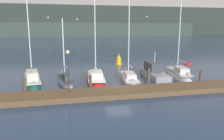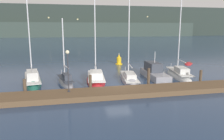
% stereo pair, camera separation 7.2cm
% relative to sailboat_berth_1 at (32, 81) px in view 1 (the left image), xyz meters
% --- Properties ---
extents(ground_plane, '(400.00, 400.00, 0.00)m').
position_rel_sailboat_berth_1_xyz_m(ground_plane, '(8.70, -4.22, -0.15)').
color(ground_plane, navy).
extents(dock, '(24.50, 2.80, 0.45)m').
position_rel_sailboat_berth_1_xyz_m(dock, '(8.70, -6.61, 0.07)').
color(dock, brown).
rests_on(dock, ground).
extents(mooring_pile_0, '(0.28, 0.28, 1.45)m').
position_rel_sailboat_berth_1_xyz_m(mooring_pile_0, '(0.06, -4.96, 0.57)').
color(mooring_pile_0, '#4C3D2D').
rests_on(mooring_pile_0, ground).
extents(mooring_pile_1, '(0.28, 0.28, 1.55)m').
position_rel_sailboat_berth_1_xyz_m(mooring_pile_1, '(5.82, -4.96, 0.62)').
color(mooring_pile_1, '#4C3D2D').
rests_on(mooring_pile_1, ground).
extents(mooring_pile_2, '(0.28, 0.28, 1.97)m').
position_rel_sailboat_berth_1_xyz_m(mooring_pile_2, '(11.58, -4.96, 0.83)').
color(mooring_pile_2, '#4C3D2D').
rests_on(mooring_pile_2, ground).
extents(mooring_pile_3, '(0.28, 0.28, 1.54)m').
position_rel_sailboat_berth_1_xyz_m(mooring_pile_3, '(17.34, -4.96, 0.62)').
color(mooring_pile_3, '#4C3D2D').
rests_on(mooring_pile_3, ground).
extents(sailboat_berth_1, '(3.10, 8.34, 10.81)m').
position_rel_sailboat_berth_1_xyz_m(sailboat_berth_1, '(0.00, 0.00, 0.00)').
color(sailboat_berth_1, '#195647').
rests_on(sailboat_berth_1, ground).
extents(sailboat_berth_2, '(2.11, 5.35, 7.39)m').
position_rel_sailboat_berth_1_xyz_m(sailboat_berth_2, '(3.57, -1.62, -0.01)').
color(sailboat_berth_2, gray).
rests_on(sailboat_berth_2, ground).
extents(sailboat_berth_3, '(2.83, 7.63, 9.60)m').
position_rel_sailboat_berth_1_xyz_m(sailboat_berth_3, '(6.89, -1.06, -0.04)').
color(sailboat_berth_3, red).
rests_on(sailboat_berth_3, ground).
extents(sailboat_berth_4, '(2.81, 7.58, 10.29)m').
position_rel_sailboat_berth_1_xyz_m(sailboat_berth_4, '(10.59, -1.60, -0.06)').
color(sailboat_berth_4, gray).
rests_on(sailboat_berth_4, ground).
extents(motorboat_berth_5, '(2.21, 6.40, 3.73)m').
position_rel_sailboat_berth_1_xyz_m(motorboat_berth_5, '(13.90, -0.98, 0.14)').
color(motorboat_berth_5, gray).
rests_on(motorboat_berth_5, ground).
extents(sailboat_berth_6, '(3.14, 7.49, 10.13)m').
position_rel_sailboat_berth_1_xyz_m(sailboat_berth_6, '(17.04, -1.12, -0.02)').
color(sailboat_berth_6, white).
rests_on(sailboat_berth_6, ground).
extents(channel_buoy, '(1.10, 1.10, 1.79)m').
position_rel_sailboat_berth_1_xyz_m(channel_buoy, '(12.11, 9.25, 0.50)').
color(channel_buoy, gold).
rests_on(channel_buoy, ground).
extents(dock_lamppost, '(0.32, 0.32, 3.58)m').
position_rel_sailboat_berth_1_xyz_m(dock_lamppost, '(3.82, -6.24, 2.72)').
color(dock_lamppost, '#2D2D33').
rests_on(dock_lamppost, dock).
extents(hillside_backdrop, '(240.00, 23.00, 20.63)m').
position_rel_sailboat_berth_1_xyz_m(hillside_backdrop, '(10.48, 130.57, 9.35)').
color(hillside_backdrop, '#28332D').
rests_on(hillside_backdrop, ground).
extents(rowboat_adrift, '(2.96, 3.34, 0.56)m').
position_rel_sailboat_berth_1_xyz_m(rowboat_adrift, '(23.42, 7.26, -0.15)').
color(rowboat_adrift, red).
rests_on(rowboat_adrift, ground).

